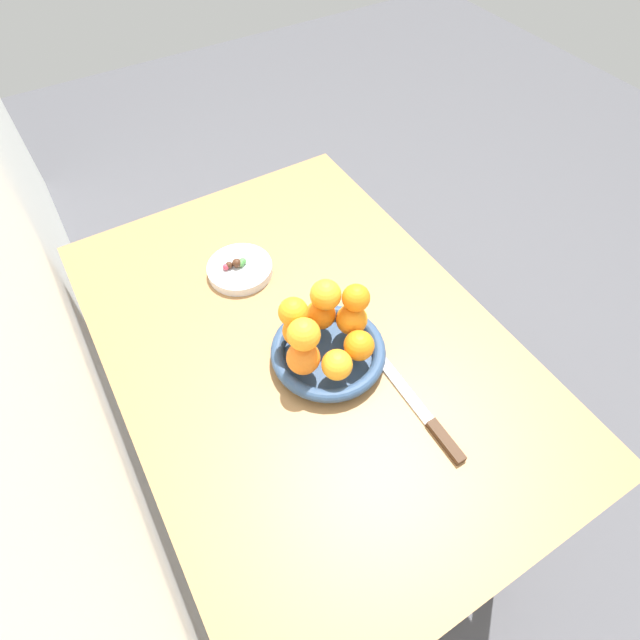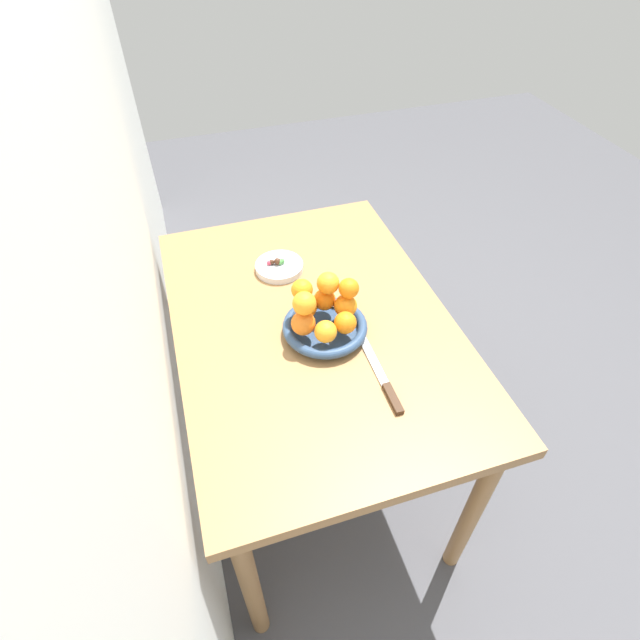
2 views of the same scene
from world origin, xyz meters
TOP-DOWN VIEW (x-y plane):
  - ground_plane at (0.00, 0.00)m, footprint 6.00×6.00m
  - dining_table at (0.00, 0.00)m, footprint 1.10×0.76m
  - fruit_bowl at (-0.06, -0.02)m, footprint 0.23×0.23m
  - candy_dish at (0.25, 0.03)m, footprint 0.15×0.15m
  - orange_0 at (-0.07, 0.05)m, footprint 0.06×0.06m
  - orange_1 at (-0.12, 0.00)m, footprint 0.06×0.06m
  - orange_2 at (-0.10, -0.06)m, footprint 0.06×0.06m
  - orange_3 at (-0.04, -0.08)m, footprint 0.06×0.06m
  - orange_4 at (-0.00, -0.03)m, footprint 0.06×0.06m
  - orange_5 at (-0.01, 0.02)m, footprint 0.06×0.06m
  - orange_6 at (-0.01, 0.03)m, footprint 0.06×0.06m
  - orange_7 at (-0.04, -0.09)m, footprint 0.05×0.05m
  - orange_8 at (-0.07, 0.04)m, footprint 0.06×0.06m
  - orange_9 at (-0.01, -0.04)m, footprint 0.06×0.06m
  - candy_ball_0 at (0.25, 0.03)m, footprint 0.02×0.02m
  - candy_ball_1 at (0.26, 0.05)m, footprint 0.02×0.02m
  - candy_ball_2 at (0.25, 0.03)m, footprint 0.01×0.01m
  - candy_ball_3 at (0.25, 0.02)m, footprint 0.02×0.02m
  - candy_ball_4 at (0.25, 0.04)m, footprint 0.02×0.02m
  - candy_ball_5 at (0.25, 0.06)m, footprint 0.01×0.01m
  - knife at (-0.26, -0.10)m, footprint 0.26×0.02m

SIDE VIEW (x-z plane):
  - ground_plane at x=0.00m, z-range 0.00..0.00m
  - dining_table at x=0.00m, z-range 0.28..1.02m
  - knife at x=-0.26m, z-range 0.74..0.75m
  - candy_dish at x=0.25m, z-range 0.74..0.76m
  - fruit_bowl at x=-0.06m, z-range 0.74..0.78m
  - candy_ball_5 at x=0.25m, z-range 0.76..0.78m
  - candy_ball_2 at x=0.25m, z-range 0.76..0.78m
  - candy_ball_3 at x=0.25m, z-range 0.76..0.78m
  - candy_ball_0 at x=0.25m, z-range 0.76..0.78m
  - candy_ball_1 at x=0.26m, z-range 0.76..0.78m
  - candy_ball_4 at x=0.25m, z-range 0.76..0.78m
  - orange_1 at x=-0.12m, z-range 0.78..0.84m
  - orange_2 at x=-0.10m, z-range 0.78..0.84m
  - orange_4 at x=0.00m, z-range 0.78..0.84m
  - orange_3 at x=-0.04m, z-range 0.78..0.84m
  - orange_5 at x=-0.01m, z-range 0.78..0.84m
  - orange_0 at x=-0.07m, z-range 0.78..0.84m
  - orange_7 at x=-0.04m, z-range 0.84..0.90m
  - orange_9 at x=-0.01m, z-range 0.84..0.90m
  - orange_6 at x=-0.01m, z-range 0.84..0.90m
  - orange_8 at x=-0.07m, z-range 0.84..0.91m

